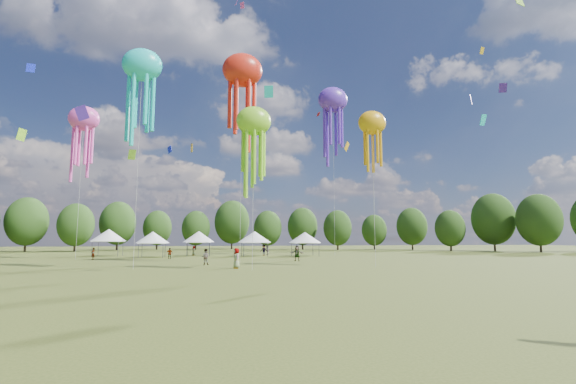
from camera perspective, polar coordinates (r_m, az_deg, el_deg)
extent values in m
plane|color=#384416|center=(12.29, -0.70, -19.78)|extent=(300.00, 300.00, 0.00)
imported|color=gray|center=(43.97, -11.74, -9.10)|extent=(0.90, 0.75, 1.70)
imported|color=gray|center=(70.74, -13.34, -8.17)|extent=(0.64, 0.85, 1.56)
imported|color=gray|center=(70.10, -3.01, -8.34)|extent=(0.61, 0.78, 1.58)
imported|color=gray|center=(67.48, -3.47, -8.30)|extent=(1.22, 0.75, 1.83)
imported|color=gray|center=(58.67, -16.59, -8.41)|extent=(0.98, 0.65, 1.55)
imported|color=gray|center=(50.95, 1.29, -8.77)|extent=(1.85, 1.24, 1.91)
imported|color=gray|center=(60.14, -26.12, -7.92)|extent=(0.55, 0.68, 1.62)
imported|color=gray|center=(38.53, -7.37, -9.39)|extent=(0.77, 1.03, 1.91)
cylinder|color=#47474C|center=(69.89, -26.25, -7.37)|extent=(0.08, 0.08, 2.31)
cylinder|color=#47474C|center=(73.61, -25.50, -7.34)|extent=(0.08, 0.08, 2.31)
cylinder|color=#47474C|center=(69.05, -23.15, -7.54)|extent=(0.08, 0.08, 2.31)
cylinder|color=#47474C|center=(72.80, -22.55, -7.50)|extent=(0.08, 0.08, 2.31)
cube|color=white|center=(71.29, -24.32, -6.47)|extent=(4.23, 4.23, 0.10)
cone|color=white|center=(71.29, -24.28, -5.64)|extent=(5.49, 5.49, 1.98)
cylinder|color=#47474C|center=(62.84, -20.62, -7.90)|extent=(0.08, 0.08, 2.04)
cylinder|color=#47474C|center=(66.25, -20.16, -7.84)|extent=(0.08, 0.08, 2.04)
cylinder|color=#47474C|center=(62.41, -17.46, -8.03)|extent=(0.08, 0.08, 2.04)
cylinder|color=#47474C|center=(65.84, -17.16, -7.96)|extent=(0.08, 0.08, 2.04)
cube|color=white|center=(64.29, -18.81, -6.98)|extent=(3.85, 3.85, 0.10)
cone|color=white|center=(64.29, -18.78, -6.16)|extent=(5.00, 5.00, 1.75)
cylinder|color=#47474C|center=(66.47, -14.28, -7.99)|extent=(0.08, 0.08, 2.14)
cylinder|color=#47474C|center=(70.05, -14.15, -7.92)|extent=(0.08, 0.08, 2.14)
cylinder|color=#47474C|center=(66.42, -11.16, -8.07)|extent=(0.08, 0.08, 2.14)
cylinder|color=#47474C|center=(70.00, -11.19, -8.00)|extent=(0.08, 0.08, 2.14)
cube|color=white|center=(68.19, -12.67, -7.06)|extent=(3.98, 3.98, 0.10)
cone|color=white|center=(68.19, -12.65, -6.24)|extent=(5.18, 5.18, 1.84)
cylinder|color=#47474C|center=(63.46, -6.34, -8.24)|extent=(0.08, 0.08, 2.11)
cylinder|color=#47474C|center=(67.23, -6.65, -8.15)|extent=(0.08, 0.08, 2.11)
cylinder|color=#47474C|center=(63.93, -2.92, -8.26)|extent=(0.08, 0.08, 2.11)
cylinder|color=#47474C|center=(67.68, -3.42, -8.17)|extent=(0.08, 0.08, 2.11)
cube|color=white|center=(65.53, -4.82, -7.24)|extent=(4.19, 4.19, 0.10)
cone|color=white|center=(65.53, -4.82, -6.41)|extent=(5.45, 5.45, 1.81)
cylinder|color=#47474C|center=(63.01, 1.22, -8.32)|extent=(0.08, 0.08, 2.05)
cylinder|color=#47474C|center=(66.58, 0.50, -8.24)|extent=(0.08, 0.08, 2.05)
cylinder|color=#47474C|center=(63.92, 4.45, -8.28)|extent=(0.08, 0.08, 2.05)
cylinder|color=#47474C|center=(67.45, 3.58, -8.21)|extent=(0.08, 0.08, 2.05)
cube|color=white|center=(65.20, 2.43, -7.32)|extent=(4.07, 4.07, 0.10)
cone|color=white|center=(65.19, 2.43, -6.51)|extent=(5.28, 5.28, 1.75)
ellipsoid|color=#18D1CF|center=(43.15, -20.13, 16.70)|extent=(3.78, 2.65, 3.22)
cylinder|color=beige|center=(40.34, -20.69, 3.76)|extent=(0.03, 0.03, 19.64)
ellipsoid|color=red|center=(51.53, -6.53, 16.92)|extent=(4.93, 3.45, 4.19)
cylinder|color=beige|center=(48.06, -6.72, 4.02)|extent=(0.03, 0.03, 23.41)
ellipsoid|color=orange|center=(43.01, 11.93, 9.66)|extent=(2.98, 2.08, 2.53)
cylinder|color=beige|center=(41.56, 12.18, -0.18)|extent=(0.03, 0.03, 14.81)
ellipsoid|color=#EC45B4|center=(65.08, -27.16, 9.33)|extent=(4.24, 2.96, 3.60)
cylinder|color=beige|center=(63.19, -27.64, 0.59)|extent=(0.03, 0.03, 19.95)
ellipsoid|color=#8ADC24|center=(38.06, -4.92, 10.07)|extent=(3.27, 2.29, 2.78)
cylinder|color=beige|center=(36.67, -5.03, -0.28)|extent=(0.03, 0.03, 13.76)
ellipsoid|color=#5629B8|center=(72.44, 6.43, 12.98)|extent=(5.29, 3.71, 4.50)
cylinder|color=beige|center=(69.06, 6.58, 2.31)|extent=(0.03, 0.03, 27.15)
cube|color=#EC45B4|center=(60.73, -6.57, 25.00)|extent=(0.65, 0.71, 0.81)
cube|color=#5629B8|center=(80.76, -4.41, 8.68)|extent=(2.10, 1.10, 2.60)
cube|color=red|center=(76.22, 4.37, 11.04)|extent=(0.61, 0.92, 0.95)
cube|color=gold|center=(63.38, -13.61, 6.15)|extent=(0.36, 1.23, 1.51)
cube|color=#8ADC24|center=(46.49, 30.20, 22.50)|extent=(1.13, 0.60, 1.29)
cube|color=#5629B8|center=(64.08, 28.39, 12.98)|extent=(0.88, 1.03, 1.39)
cube|color=#8ADC24|center=(81.10, -21.42, 5.01)|extent=(1.62, 0.61, 2.11)
cube|color=#1626CC|center=(55.53, -32.91, 14.68)|extent=(0.91, 0.38, 1.12)
cube|color=#18D1CF|center=(73.03, -2.78, 14.14)|extent=(1.79, 1.09, 2.12)
cube|color=#5629B8|center=(75.95, 24.71, 11.93)|extent=(1.38, 1.18, 2.05)
cube|color=orange|center=(75.31, 8.41, 6.47)|extent=(1.41, 1.03, 1.87)
cube|color=gold|center=(48.92, 26.01, 17.72)|extent=(0.58, 0.48, 0.71)
cube|color=#8ADC24|center=(84.93, -33.83, 6.82)|extent=(1.20, 1.60, 2.18)
cube|color=#1626CC|center=(66.98, -16.58, 5.85)|extent=(0.82, 1.03, 1.42)
cube|color=#18D1CF|center=(59.61, 26.15, 9.25)|extent=(1.10, 1.02, 1.51)
cube|color=#EC45B4|center=(84.15, -7.40, 25.25)|extent=(0.46, 0.75, 0.98)
cube|color=#5629B8|center=(41.41, -27.39, 10.01)|extent=(1.37, 0.33, 1.53)
cylinder|color=#38281C|center=(104.56, -33.46, -6.21)|extent=(0.44, 0.44, 3.41)
ellipsoid|color=#244115|center=(104.62, -33.29, -3.53)|extent=(8.53, 8.53, 10.66)
cylinder|color=#38281C|center=(100.84, -28.21, -6.64)|extent=(0.44, 0.44, 3.07)
ellipsoid|color=#244115|center=(100.88, -28.07, -4.14)|extent=(7.66, 7.66, 9.58)
cylinder|color=#38281C|center=(107.22, -23.28, -6.75)|extent=(0.44, 0.44, 3.43)
ellipsoid|color=#244115|center=(107.28, -23.16, -4.12)|extent=(8.58, 8.58, 10.73)
cylinder|color=#38281C|center=(111.42, -18.27, -7.06)|extent=(0.44, 0.44, 2.95)
ellipsoid|color=#244115|center=(111.45, -18.19, -4.89)|extent=(7.37, 7.37, 9.21)
cylinder|color=#38281C|center=(106.85, -13.09, -7.27)|extent=(0.44, 0.44, 2.89)
ellipsoid|color=#244115|center=(106.88, -13.03, -5.04)|extent=(7.23, 7.23, 9.04)
cylinder|color=#38281C|center=(111.48, -8.05, -7.10)|extent=(0.44, 0.44, 3.84)
ellipsoid|color=#244115|center=(111.58, -8.01, -4.27)|extent=(9.60, 9.60, 11.99)
cylinder|color=#38281C|center=(101.39, -2.94, -7.49)|extent=(0.44, 0.44, 2.84)
ellipsoid|color=#244115|center=(101.42, -2.93, -5.18)|extent=(7.11, 7.11, 8.89)
cylinder|color=#38281C|center=(105.85, 2.11, -7.37)|extent=(0.44, 0.44, 3.16)
ellipsoid|color=#244115|center=(105.89, 2.09, -4.91)|extent=(7.91, 7.91, 9.88)
cylinder|color=#38281C|center=(102.50, 7.13, -7.42)|extent=(0.44, 0.44, 2.88)
ellipsoid|color=#244115|center=(102.53, 7.10, -5.11)|extent=(7.21, 7.21, 9.01)
cylinder|color=#38281C|center=(108.27, 12.27, -7.35)|extent=(0.44, 0.44, 2.63)
ellipsoid|color=#244115|center=(108.28, 12.22, -5.35)|extent=(6.57, 6.57, 8.22)
cylinder|color=#38281C|center=(109.12, 17.38, -7.06)|extent=(0.44, 0.44, 3.13)
ellipsoid|color=#244115|center=(109.16, 17.30, -4.70)|extent=(7.81, 7.81, 9.77)
cylinder|color=#38281C|center=(100.57, 22.27, -7.04)|extent=(0.44, 0.44, 2.72)
ellipsoid|color=#244115|center=(100.59, 22.17, -4.82)|extent=(6.80, 6.80, 8.50)
cylinder|color=#38281C|center=(103.77, 27.46, -6.46)|extent=(0.44, 0.44, 3.81)
ellipsoid|color=#244115|center=(103.87, 27.29, -3.44)|extent=(9.52, 9.52, 11.90)
cylinder|color=#38281C|center=(99.31, 32.42, -6.28)|extent=(0.44, 0.44, 3.51)
ellipsoid|color=#244115|center=(99.39, 32.24, -3.37)|extent=(8.78, 8.78, 10.97)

